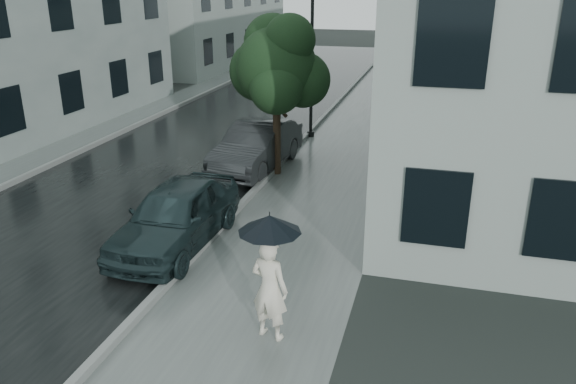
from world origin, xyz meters
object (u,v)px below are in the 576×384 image
(pedestrian, at_px, (270,289))
(lamp_post, at_px, (308,54))
(street_tree, at_px, (277,66))
(car_near, at_px, (176,215))
(car_far, at_px, (257,146))

(pedestrian, xyz_separation_m, lamp_post, (-2.42, 12.61, 2.16))
(lamp_post, bearing_deg, street_tree, -81.58)
(lamp_post, distance_m, car_near, 10.14)
(car_far, bearing_deg, pedestrian, -65.13)
(street_tree, bearing_deg, pedestrian, -74.53)
(pedestrian, bearing_deg, car_far, -56.75)
(pedestrian, height_order, car_near, pedestrian)
(street_tree, height_order, car_near, street_tree)
(lamp_post, relative_size, car_near, 1.28)
(street_tree, distance_m, car_near, 6.03)
(car_near, distance_m, car_far, 5.65)
(street_tree, height_order, lamp_post, lamp_post)
(street_tree, distance_m, car_far, 2.64)
(street_tree, xyz_separation_m, car_near, (-0.75, -5.43, -2.52))
(pedestrian, xyz_separation_m, car_far, (-3.02, 8.42, -0.17))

